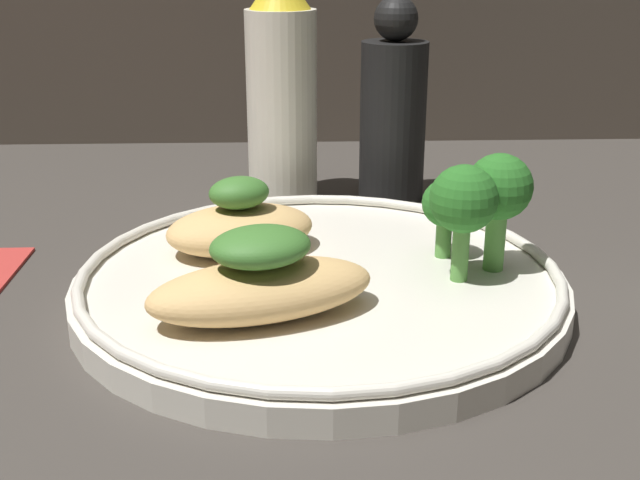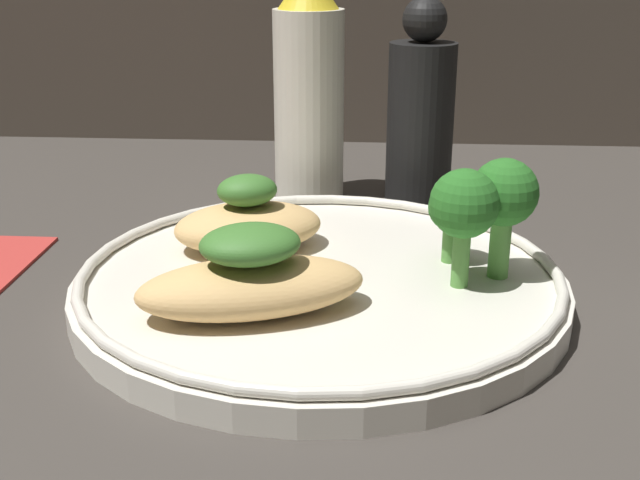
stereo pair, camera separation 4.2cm
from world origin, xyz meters
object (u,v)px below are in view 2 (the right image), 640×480
object	(u,v)px
plate	(320,282)
broccoli_bunch	(479,203)
sauce_bottle	(309,91)
pepper_grinder	(421,114)

from	to	relation	value
plate	broccoli_bunch	distance (cm)	9.26
plate	sauce_bottle	xyz separation A→B (cm)	(-2.03, 18.11, 6.97)
sauce_bottle	plate	bearing A→B (deg)	-83.59
broccoli_bunch	sauce_bottle	bearing A→B (deg)	119.63
broccoli_bunch	pepper_grinder	xyz separation A→B (cm)	(-2.10, 17.80, 0.98)
plate	pepper_grinder	size ratio (longest dim) A/B	1.79
broccoli_bunch	pepper_grinder	size ratio (longest dim) A/B	0.44
pepper_grinder	sauce_bottle	bearing A→B (deg)	180.00
broccoli_bunch	plate	bearing A→B (deg)	-177.81
broccoli_bunch	pepper_grinder	world-z (taller)	pepper_grinder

